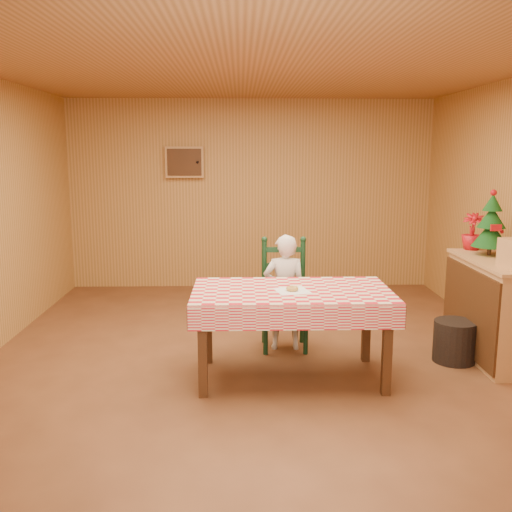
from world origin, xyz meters
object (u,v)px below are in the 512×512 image
at_px(seated_child, 285,292).
at_px(storage_bin, 455,341).
at_px(christmas_tree, 491,226).
at_px(shelf_unit, 496,309).
at_px(dining_table, 292,299).
at_px(ladder_chair, 284,297).

height_order(seated_child, storage_bin, seated_child).
height_order(christmas_tree, storage_bin, christmas_tree).
bearing_deg(storage_bin, shelf_unit, 11.80).
distance_m(dining_table, seated_child, 0.74).
height_order(dining_table, shelf_unit, shelf_unit).
height_order(shelf_unit, storage_bin, shelf_unit).
distance_m(dining_table, ladder_chair, 0.81).
bearing_deg(dining_table, ladder_chair, 90.00).
bearing_deg(storage_bin, ladder_chair, 163.57).
height_order(seated_child, christmas_tree, christmas_tree).
height_order(dining_table, christmas_tree, christmas_tree).
distance_m(seated_child, christmas_tree, 2.04).
relative_size(dining_table, seated_child, 1.47).
bearing_deg(dining_table, seated_child, 90.00).
xyz_separation_m(dining_table, ladder_chair, (-0.00, 0.79, -0.18)).
bearing_deg(shelf_unit, ladder_chair, 169.19).
relative_size(christmas_tree, storage_bin, 1.63).
bearing_deg(shelf_unit, dining_table, -167.72).
xyz_separation_m(dining_table, shelf_unit, (1.93, 0.42, -0.22)).
distance_m(ladder_chair, shelf_unit, 1.96).
relative_size(ladder_chair, seated_child, 0.96).
bearing_deg(dining_table, storage_bin, 12.41).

